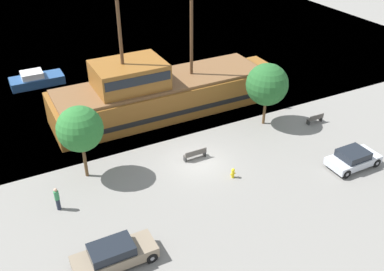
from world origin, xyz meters
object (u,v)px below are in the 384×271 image
(parked_car_curb_mid, at_px, (353,158))
(bench_promenade_east, at_px, (195,154))
(pedestrian_walking_near, at_px, (57,199))
(parked_car_curb_front, at_px, (114,255))
(fire_hydrant, at_px, (233,173))
(pirate_ship, at_px, (159,92))
(moored_boat_dockside, at_px, (36,80))
(bench_promenade_west, at_px, (315,119))

(parked_car_curb_mid, relative_size, bench_promenade_east, 2.22)
(bench_promenade_east, bearing_deg, pedestrian_walking_near, -174.49)
(parked_car_curb_front, height_order, pedestrian_walking_near, pedestrian_walking_near)
(fire_hydrant, bearing_deg, pedestrian_walking_near, 169.04)
(pirate_ship, bearing_deg, bench_promenade_east, -94.84)
(fire_hydrant, relative_size, pedestrian_walking_near, 0.45)
(parked_car_curb_mid, bearing_deg, bench_promenade_east, 147.95)
(fire_hydrant, xyz_separation_m, pedestrian_walking_near, (-11.92, 2.31, 0.46))
(moored_boat_dockside, distance_m, bench_promenade_west, 28.11)
(moored_boat_dockside, relative_size, bench_promenade_east, 2.94)
(bench_promenade_west, height_order, pedestrian_walking_near, pedestrian_walking_near)
(parked_car_curb_mid, bearing_deg, moored_boat_dockside, 125.34)
(pirate_ship, relative_size, parked_car_curb_mid, 5.30)
(moored_boat_dockside, height_order, bench_promenade_east, moored_boat_dockside)
(parked_car_curb_mid, distance_m, bench_promenade_east, 11.79)
(fire_hydrant, distance_m, bench_promenade_west, 11.17)
(parked_car_curb_front, xyz_separation_m, pedestrian_walking_near, (-1.76, 6.12, 0.13))
(parked_car_curb_mid, height_order, pedestrian_walking_near, pedestrian_walking_near)
(bench_promenade_west, bearing_deg, moored_boat_dockside, 136.12)
(parked_car_curb_mid, distance_m, fire_hydrant, 9.15)
(bench_promenade_east, bearing_deg, pirate_ship, 85.16)
(moored_boat_dockside, xyz_separation_m, pedestrian_walking_near, (-2.30, -20.57, 0.29))
(parked_car_curb_mid, bearing_deg, bench_promenade_west, 72.75)
(moored_boat_dockside, xyz_separation_m, bench_promenade_east, (8.31, -19.55, -0.14))
(parked_car_curb_front, xyz_separation_m, fire_hydrant, (10.17, 3.81, -0.32))
(parked_car_curb_front, bearing_deg, moored_boat_dockside, 88.83)
(fire_hydrant, relative_size, bench_promenade_east, 0.43)
(parked_car_curb_front, height_order, bench_promenade_west, parked_car_curb_front)
(bench_promenade_east, height_order, bench_promenade_west, same)
(parked_car_curb_front, bearing_deg, pedestrian_walking_near, 106.02)
(fire_hydrant, relative_size, bench_promenade_west, 0.50)
(parked_car_curb_front, bearing_deg, pirate_ship, 58.28)
(parked_car_curb_front, relative_size, bench_promenade_west, 3.09)
(parked_car_curb_mid, bearing_deg, fire_hydrant, 161.40)
(fire_hydrant, height_order, bench_promenade_east, bench_promenade_east)
(bench_promenade_east, xyz_separation_m, bench_promenade_west, (11.95, 0.07, -0.01))
(parked_car_curb_front, height_order, fire_hydrant, parked_car_curb_front)
(pirate_ship, distance_m, fire_hydrant, 11.77)
(fire_hydrant, bearing_deg, parked_car_curb_front, -159.48)
(bench_promenade_west, relative_size, pedestrian_walking_near, 0.89)
(parked_car_curb_front, relative_size, fire_hydrant, 6.12)
(pedestrian_walking_near, bearing_deg, moored_boat_dockside, 83.62)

